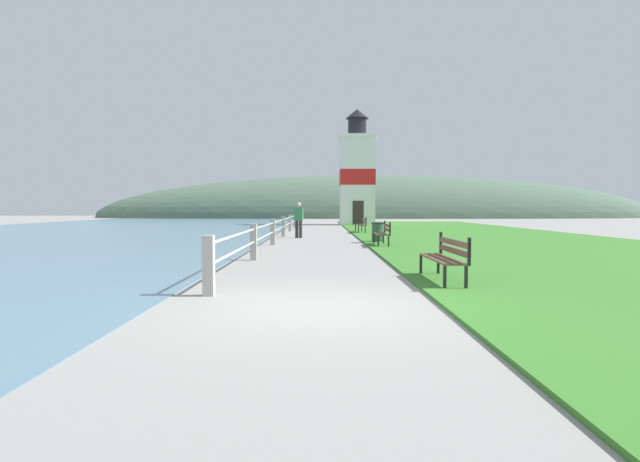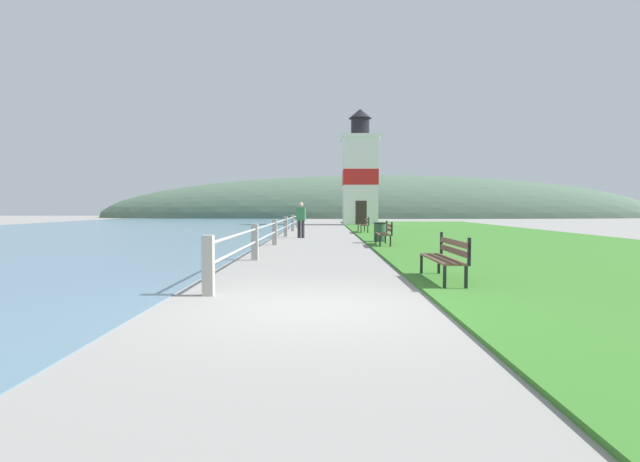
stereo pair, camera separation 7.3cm
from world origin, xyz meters
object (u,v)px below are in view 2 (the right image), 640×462
park_bench_near (446,255)px  trash_bin (380,233)px  park_bench_far (364,224)px  lighthouse (360,175)px  park_bench_midway (385,232)px  person_strolling (301,219)px

park_bench_near → trash_bin: bearing=-90.4°
park_bench_far → lighthouse: (0.73, 13.78, 3.65)m
park_bench_midway → park_bench_far: 9.64m
park_bench_near → park_bench_far: size_ratio=1.09×
park_bench_near → park_bench_far: (-0.05, 18.68, -0.00)m
park_bench_midway → person_strolling: (-3.39, 5.25, 0.39)m
park_bench_near → park_bench_far: bearing=-90.5°
park_bench_midway → person_strolling: person_strolling is taller
lighthouse → trash_bin: (-0.72, -21.53, -3.77)m
person_strolling → trash_bin: 4.81m
park_bench_far → trash_bin: bearing=88.9°
lighthouse → person_strolling: bearing=-102.8°
person_strolling → park_bench_near: bearing=-157.6°
lighthouse → park_bench_midway: bearing=-91.8°
park_bench_near → park_bench_midway: same height
park_bench_near → lighthouse: 32.67m
park_bench_far → trash_bin: size_ratio=2.18×
park_bench_midway → lighthouse: (0.74, 23.42, 3.65)m
park_bench_midway → lighthouse: bearing=-91.0°
park_bench_near → trash_bin: 10.93m
park_bench_midway → person_strolling: size_ratio=1.00×
park_bench_near → person_strolling: (-3.45, 14.29, 0.38)m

